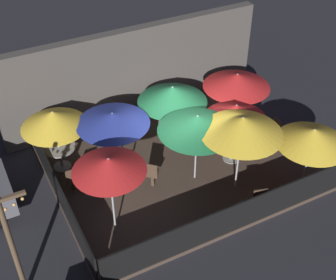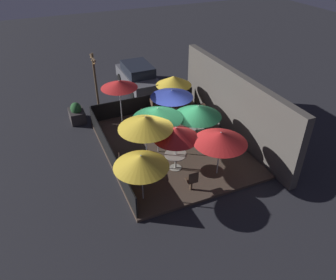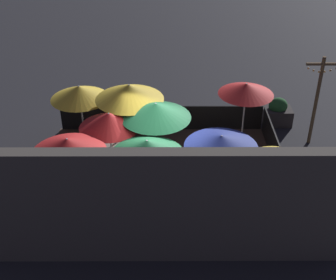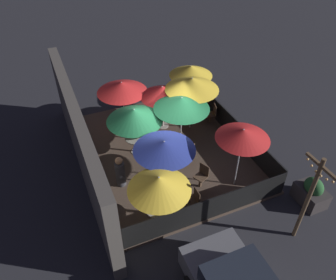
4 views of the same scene
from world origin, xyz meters
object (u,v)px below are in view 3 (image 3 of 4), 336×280
patio_chair_1 (134,122)px  patio_chair_0 (63,154)px  patio_chair_4 (266,171)px  patio_umbrella_3 (246,89)px  dining_table_0 (112,153)px  dining_table_2 (148,183)px  patio_chair_3 (233,156)px  patio_chair_2 (197,154)px  patio_umbrella_4 (68,146)px  patio_umbrella_2 (147,148)px  patio_umbrella_6 (79,92)px  patio_umbrella_0 (109,120)px  patio_umbrella_7 (221,141)px  patio_umbrella_1 (279,158)px  patio_umbrella_5 (129,92)px  patio_umbrella_8 (156,110)px  planter_box (277,113)px  light_post (317,96)px  dining_table_1 (274,192)px

patio_chair_1 → patio_chair_0: bearing=-29.7°
patio_chair_4 → patio_umbrella_3: bearing=-165.6°
dining_table_0 → dining_table_2: 2.03m
patio_umbrella_3 → patio_chair_3: 2.17m
patio_umbrella_3 → patio_chair_2: 2.60m
patio_umbrella_4 → patio_chair_3: (-4.88, -1.35, -1.27)m
patio_umbrella_2 → dining_table_0: size_ratio=2.30×
patio_umbrella_6 → patio_chair_2: 4.54m
patio_umbrella_0 → patio_chair_2: (-2.71, 0.01, -1.25)m
patio_umbrella_7 → patio_umbrella_4: bearing=2.2°
patio_umbrella_1 → patio_chair_1: patio_umbrella_1 is taller
patio_umbrella_5 → patio_chair_1: 2.01m
patio_umbrella_3 → dining_table_0: bearing=13.7°
dining_table_2 → patio_umbrella_8: bearing=-96.4°
dining_table_2 → patio_chair_2: (-1.50, -1.62, -0.07)m
patio_umbrella_0 → patio_umbrella_2: patio_umbrella_2 is taller
patio_umbrella_1 → planter_box: 5.43m
patio_umbrella_6 → planter_box: bearing=-170.8°
patio_umbrella_0 → patio_umbrella_5: (-0.56, -1.07, 0.42)m
planter_box → patio_umbrella_2: bearing=44.8°
patio_umbrella_2 → patio_chair_2: size_ratio=2.26×
patio_chair_3 → patio_chair_4: bearing=24.5°
patio_umbrella_0 → patio_umbrella_6: 2.26m
patio_umbrella_2 → patio_chair_3: bearing=-150.1°
patio_umbrella_7 → light_post: size_ratio=0.65×
patio_umbrella_3 → patio_umbrella_0: bearing=13.7°
patio_umbrella_6 → patio_umbrella_3: bearing=171.1°
dining_table_0 → light_post: bearing=-166.1°
patio_umbrella_0 → patio_umbrella_1: (-4.77, 2.05, 0.01)m
dining_table_1 → patio_chair_3: patio_chair_3 is taller
light_post → patio_umbrella_7: bearing=40.1°
patio_umbrella_4 → patio_umbrella_5: size_ratio=0.88×
patio_umbrella_3 → patio_chair_0: bearing=10.0°
patio_umbrella_5 → dining_table_2: patio_umbrella_5 is taller
patio_chair_2 → patio_chair_4: (-2.06, 0.86, -0.03)m
patio_umbrella_2 → patio_umbrella_7: 2.11m
patio_umbrella_6 → dining_table_0: patio_umbrella_6 is taller
patio_umbrella_2 → light_post: light_post is taller
patio_umbrella_2 → patio_umbrella_3: bearing=-139.0°
patio_umbrella_3 → patio_umbrella_8: bearing=16.2°
patio_umbrella_1 → dining_table_1: patio_umbrella_1 is taller
patio_umbrella_0 → light_post: light_post is taller
patio_umbrella_5 → light_post: 6.31m
patio_umbrella_8 → light_post: 5.60m
patio_umbrella_2 → patio_chair_1: 4.03m
patio_umbrella_6 → dining_table_1: patio_umbrella_6 is taller
patio_umbrella_3 → patio_chair_0: patio_umbrella_3 is taller
light_post → patio_chair_1: bearing=-4.2°
patio_umbrella_8 → light_post: size_ratio=0.69×
patio_umbrella_3 → patio_umbrella_7: size_ratio=1.18×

